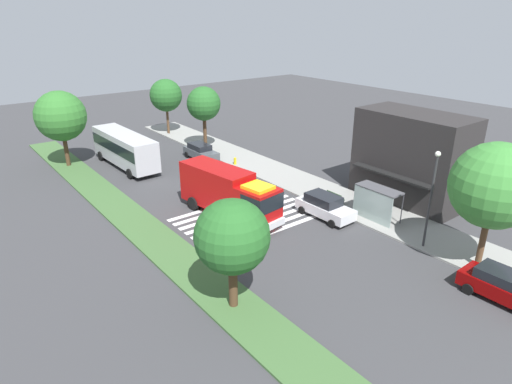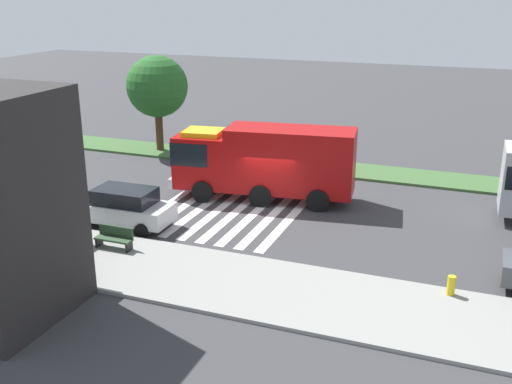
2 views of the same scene
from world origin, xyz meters
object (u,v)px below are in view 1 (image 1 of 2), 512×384
Objects in this scene: median_tree_far_west at (61,116)px; fire_hydrant at (235,161)px; sidewalk_tree_center at (495,186)px; parked_car_mid at (325,206)px; median_tree_west at (232,237)px; parked_car_west at (201,151)px; fire_truck at (230,192)px; parked_car_east at (505,286)px; bus_stop_shelter at (376,198)px; sidewalk_tree_west at (204,104)px; bench_near_shelter at (335,197)px; sidewalk_tree_far_west at (166,95)px; street_lamp at (432,192)px; transit_bus at (125,147)px.

median_tree_far_west is 10.87× the size of fire_hydrant.
sidewalk_tree_center is 1.04× the size of median_tree_far_west.
median_tree_west reaches higher than parked_car_mid.
median_tree_far_west is 29.65m from median_tree_west.
median_tree_west reaches higher than parked_car_west.
fire_truck is 2.02× the size of parked_car_east.
median_tree_west reaches higher than bus_stop_shelter.
bus_stop_shelter reaches higher than fire_hydrant.
fire_truck is at bearing 146.17° from median_tree_west.
bench_near_shelter is at bearing 0.90° from sidewalk_tree_west.
median_tree_far_west is at bearing -69.06° from sidewalk_tree_far_west.
parked_car_mid is 27.83m from median_tree_far_west.
sidewalk_tree_far_west is (-37.65, 0.40, 1.00)m from street_lamp.
bus_stop_shelter is at bearing 166.04° from parked_car_east.
street_lamp is at bearing -4.67° from bench_near_shelter.
bench_near_shelter is at bearing 60.38° from fire_truck.
fire_hydrant is at bearing -177.38° from bus_stop_shelter.
fire_truck reaches higher than parked_car_east.
parked_car_east is 6.69× the size of fire_hydrant.
median_tree_west reaches higher than transit_bus.
parked_car_east reaches higher than fire_hydrant.
transit_bus is 1.51× the size of sidewalk_tree_far_west.
fire_truck is at bearing -152.93° from sidewalk_tree_center.
bench_near_shelter is (-14.77, 2.51, -0.30)m from parked_car_east.
transit_bus is 33.61m from sidewalk_tree_center.
sidewalk_tree_center reaches higher than median_tree_far_west.
sidewalk_tree_far_west reaches higher than median_tree_west.
median_tree_west is at bearing -35.45° from fire_hydrant.
median_tree_west is (2.17, -14.56, 2.37)m from bus_stop_shelter.
fire_hydrant is at bearing -1.82° from sidewalk_tree_far_west.
transit_bus is 1.71× the size of median_tree_west.
sidewalk_tree_far_west is 15.28m from median_tree_far_west.
parked_car_mid is at bearing 179.04° from parked_car_east.
fire_truck is 5.93× the size of bench_near_shelter.
bench_near_shelter is 0.23× the size of sidewalk_tree_far_west.
parked_car_east is 34.90m from sidewalk_tree_west.
bus_stop_shelter is at bearing 27.92° from median_tree_far_west.
fire_truck is at bearing -147.87° from street_lamp.
parked_car_west is at bearing 149.68° from fire_truck.
bus_stop_shelter is (-10.77, 2.49, 1.00)m from parked_car_east.
parked_car_west is at bearing -10.61° from sidewalk_tree_far_west.
parked_car_west is (-13.90, 5.74, -1.18)m from fire_truck.
bench_near_shelter is at bearing 169.39° from parked_car_east.
median_tree_west is (-2.55, -13.87, 0.22)m from street_lamp.
sidewalk_tree_far_west is at bearing 178.18° from fire_hydrant.
parked_car_mid reaches higher than bench_near_shelter.
parked_car_mid is 13.46m from median_tree_west.
parked_car_mid is at bearing 26.04° from median_tree_far_west.
fire_hydrant is (-25.42, -0.50, -5.00)m from sidewalk_tree_center.
transit_bus is 2.99× the size of bus_stop_shelter.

